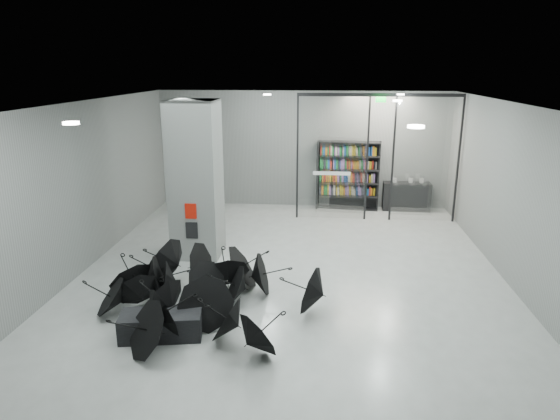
# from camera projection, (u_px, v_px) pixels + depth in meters

# --- Properties ---
(room) EXTENTS (14.00, 14.02, 4.01)m
(room) POSITION_uv_depth(u_px,v_px,m) (288.00, 164.00, 10.22)
(room) COLOR #939693
(room) RESTS_ON ground
(column) EXTENTS (1.20, 1.20, 4.00)m
(column) POSITION_uv_depth(u_px,v_px,m) (196.00, 180.00, 12.58)
(column) COLOR slate
(column) RESTS_ON ground
(fire_cabinet) EXTENTS (0.28, 0.04, 0.38)m
(fire_cabinet) POSITION_uv_depth(u_px,v_px,m) (191.00, 211.00, 12.17)
(fire_cabinet) COLOR #A50A07
(fire_cabinet) RESTS_ON column
(info_panel) EXTENTS (0.30, 0.03, 0.42)m
(info_panel) POSITION_uv_depth(u_px,v_px,m) (192.00, 230.00, 12.31)
(info_panel) COLOR black
(info_panel) RESTS_ON column
(exit_sign) EXTENTS (0.30, 0.06, 0.15)m
(exit_sign) POSITION_uv_depth(u_px,v_px,m) (381.00, 100.00, 14.81)
(exit_sign) COLOR #0CE533
(exit_sign) RESTS_ON room
(glass_partition) EXTENTS (5.06, 0.08, 4.00)m
(glass_partition) POSITION_uv_depth(u_px,v_px,m) (377.00, 153.00, 15.46)
(glass_partition) COLOR silver
(glass_partition) RESTS_ON ground
(bench) EXTENTS (1.55, 0.87, 0.47)m
(bench) POSITION_uv_depth(u_px,v_px,m) (161.00, 325.00, 9.02)
(bench) COLOR black
(bench) RESTS_ON ground
(bookshelf) EXTENTS (2.17, 0.69, 2.34)m
(bookshelf) POSITION_uv_depth(u_px,v_px,m) (348.00, 175.00, 17.01)
(bookshelf) COLOR black
(bookshelf) RESTS_ON ground
(shop_counter) EXTENTS (1.61, 0.69, 0.96)m
(shop_counter) POSITION_uv_depth(u_px,v_px,m) (406.00, 196.00, 17.04)
(shop_counter) COLOR black
(shop_counter) RESTS_ON ground
(umbrella_cluster) EXTENTS (5.18, 4.18, 1.29)m
(umbrella_cluster) POSITION_uv_depth(u_px,v_px,m) (195.00, 295.00, 10.03)
(umbrella_cluster) COLOR black
(umbrella_cluster) RESTS_ON ground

